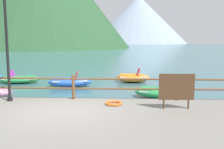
% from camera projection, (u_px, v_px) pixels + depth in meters
% --- Properties ---
extents(ground_plane, '(200.00, 200.00, 0.00)m').
position_uv_depth(ground_plane, '(114.00, 54.00, 48.07)').
color(ground_plane, '#3D6B75').
extents(promenade_dock, '(28.00, 8.00, 0.40)m').
position_uv_depth(promenade_dock, '(44.00, 143.00, 6.29)').
color(promenade_dock, gray).
rests_on(promenade_dock, ground).
extents(dock_railing, '(23.92, 0.12, 0.95)m').
position_uv_depth(dock_railing, '(73.00, 85.00, 9.90)').
color(dock_railing, brown).
rests_on(dock_railing, promenade_dock).
extents(lamp_post, '(0.28, 0.28, 4.47)m').
position_uv_depth(lamp_post, '(6.00, 29.00, 9.35)').
color(lamp_post, black).
rests_on(lamp_post, promenade_dock).
extents(sign_board, '(1.18, 0.10, 1.19)m').
position_uv_depth(sign_board, '(177.00, 88.00, 8.48)').
color(sign_board, silver).
rests_on(sign_board, promenade_dock).
extents(life_ring, '(0.61, 0.61, 0.09)m').
position_uv_depth(life_ring, '(114.00, 103.00, 9.15)').
color(life_ring, orange).
rests_on(life_ring, promenade_dock).
extents(pedal_boat_0, '(2.80, 1.86, 0.84)m').
position_uv_depth(pedal_boat_0, '(162.00, 92.00, 11.88)').
color(pedal_boat_0, green).
rests_on(pedal_boat_0, ground).
extents(pedal_boat_1, '(2.13, 1.38, 0.87)m').
position_uv_depth(pedal_boat_1, '(133.00, 77.00, 16.34)').
color(pedal_boat_1, orange).
rests_on(pedal_boat_1, ground).
extents(pedal_boat_2, '(2.64, 1.57, 0.89)m').
position_uv_depth(pedal_boat_2, '(70.00, 82.00, 14.66)').
color(pedal_boat_2, blue).
rests_on(pedal_boat_2, ground).
extents(pedal_boat_3, '(2.69, 1.42, 0.81)m').
position_uv_depth(pedal_boat_3, '(18.00, 79.00, 15.95)').
color(pedal_boat_3, green).
rests_on(pedal_boat_3, ground).
extents(distant_peak, '(58.13, 58.13, 28.49)m').
position_uv_depth(distant_peak, '(138.00, 20.00, 154.17)').
color(distant_peak, '#93A3B7').
rests_on(distant_peak, ground).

